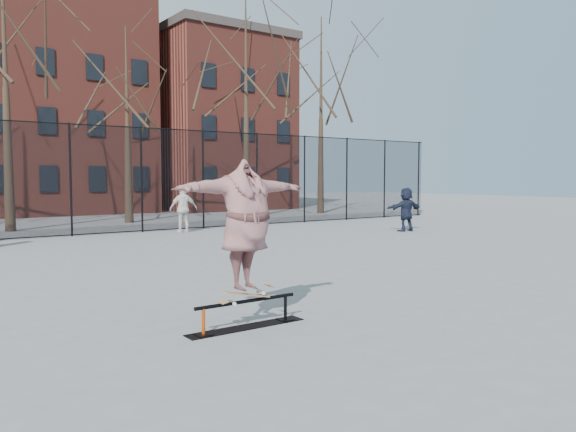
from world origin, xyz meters
TOP-DOWN VIEW (x-y plane):
  - ground at (0.00, 0.00)m, footprint 100.00×100.00m
  - skate_rail at (-2.74, -0.93)m, footprint 1.81×0.28m
  - skateboard at (-2.74, -0.93)m, footprint 0.75×0.18m
  - skater at (-2.74, -0.93)m, footprint 2.28×0.86m
  - bystander_white at (2.44, 12.00)m, footprint 1.10×0.59m
  - bystander_navy at (9.61, 7.34)m, footprint 1.63×0.69m
  - fence at (-0.01, 13.00)m, footprint 34.03×0.07m
  - tree_row at (-0.25, 17.15)m, footprint 33.66×7.46m
  - rowhouses at (0.72, 26.00)m, footprint 29.00×7.00m

SIDE VIEW (x-z plane):
  - ground at x=0.00m, z-range 0.00..0.00m
  - skate_rail at x=-2.74m, z-range -0.04..0.35m
  - skateboard at x=-2.74m, z-range 0.40..0.49m
  - bystander_navy at x=9.61m, z-range 0.00..1.70m
  - bystander_white at x=2.44m, z-range 0.00..1.79m
  - skater at x=-2.74m, z-range 0.49..2.30m
  - fence at x=-0.01m, z-range 0.05..4.05m
  - rowhouses at x=0.72m, z-range -0.44..12.56m
  - tree_row at x=-0.25m, z-range 2.02..12.69m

